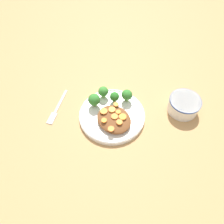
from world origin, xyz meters
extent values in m
plane|color=tan|center=(0.00, 0.00, 0.00)|extent=(4.00, 4.00, 0.00)
cylinder|color=white|center=(0.00, 0.00, 0.01)|extent=(0.25, 0.25, 0.02)
torus|color=white|center=(0.00, 0.00, 0.02)|extent=(0.25, 0.25, 0.01)
cylinder|color=white|center=(0.16, 0.23, 0.03)|extent=(0.12, 0.12, 0.06)
cylinder|color=#2D478C|center=(0.16, 0.23, 0.06)|extent=(0.12, 0.12, 0.01)
cylinder|color=white|center=(0.16, 0.23, 0.05)|extent=(0.10, 0.10, 0.01)
ellipsoid|color=brown|center=(0.03, -0.02, 0.03)|extent=(0.14, 0.12, 0.03)
cylinder|color=#759E51|center=(-0.08, -0.02, 0.03)|extent=(0.01, 0.01, 0.02)
sphere|color=#337A2D|center=(-0.08, -0.02, 0.05)|extent=(0.05, 0.05, 0.05)
cylinder|color=#7FA85B|center=(-0.04, 0.05, 0.03)|extent=(0.01, 0.01, 0.02)
sphere|color=#286B23|center=(-0.04, 0.05, 0.05)|extent=(0.04, 0.04, 0.04)
cylinder|color=#7FA85B|center=(-0.01, 0.09, 0.03)|extent=(0.01, 0.01, 0.02)
sphere|color=#337A2D|center=(-0.01, 0.09, 0.05)|extent=(0.04, 0.04, 0.04)
cylinder|color=#7FA85B|center=(-0.09, 0.03, 0.03)|extent=(0.02, 0.02, 0.02)
sphere|color=#3D8433|center=(-0.09, 0.03, 0.05)|extent=(0.04, 0.04, 0.04)
cylinder|color=orange|center=(0.00, 0.00, 0.05)|extent=(0.03, 0.03, 0.01)
cylinder|color=orange|center=(0.03, -0.01, 0.05)|extent=(0.03, 0.03, 0.00)
cylinder|color=orange|center=(-0.01, -0.03, 0.05)|extent=(0.03, 0.03, 0.01)
cylinder|color=orange|center=(0.06, -0.06, 0.05)|extent=(0.02, 0.02, 0.00)
cylinder|color=orange|center=(0.06, -0.02, 0.05)|extent=(0.02, 0.02, 0.01)
cylinder|color=orange|center=(0.02, -0.05, 0.05)|extent=(0.02, 0.02, 0.01)
cylinder|color=orange|center=(0.05, 0.01, 0.05)|extent=(0.03, 0.03, 0.01)
cylinder|color=orange|center=(0.02, 0.01, 0.05)|extent=(0.02, 0.02, 0.00)
cylinder|color=orange|center=(-0.01, 0.03, 0.05)|extent=(0.02, 0.02, 0.00)
cube|color=silver|center=(-0.19, -0.11, 0.00)|extent=(0.08, 0.11, 0.01)
cube|color=silver|center=(-0.15, -0.18, 0.00)|extent=(0.05, 0.06, 0.01)
camera|label=1|loc=(0.36, -0.31, 0.71)|focal=35.00mm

